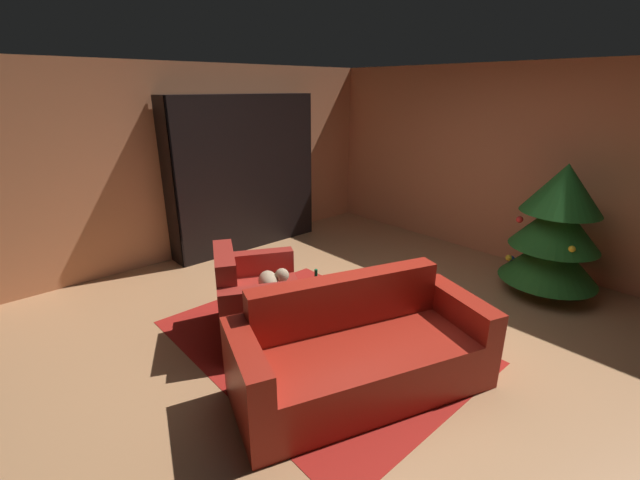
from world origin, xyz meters
name	(u,v)px	position (x,y,z in m)	size (l,w,h in m)	color
ground_plane	(364,332)	(0.00, 0.00, 0.00)	(7.15, 7.15, 0.00)	#B07C51
wall_back	(517,166)	(0.00, 2.83, 1.25)	(6.08, 0.06, 2.51)	#D17E52
wall_left	(203,162)	(-3.01, 0.00, 1.25)	(0.06, 5.71, 2.51)	#D17E52
area_rug	(318,341)	(-0.18, -0.44, 0.00)	(2.68, 1.99, 0.01)	maroon
bookshelf_unit	(252,172)	(-2.75, 0.60, 1.07)	(0.37, 2.19, 2.12)	black
armchair_red	(258,303)	(-0.66, -0.75, 0.31)	(1.19, 1.12, 0.85)	maroon
couch_red	(360,354)	(0.50, -0.60, 0.29)	(1.39, 2.10, 0.83)	maroon
coffee_table	(336,301)	(-0.06, -0.33, 0.43)	(0.77, 0.77, 0.47)	black
book_stack_on_table	(335,295)	(-0.01, -0.38, 0.52)	(0.20, 0.18, 0.10)	#375197
bottle_on_table	(316,290)	(-0.08, -0.54, 0.59)	(0.07, 0.07, 0.32)	#10502B
decorated_tree	(556,229)	(0.82, 2.13, 0.76)	(1.02, 1.02, 1.48)	brown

